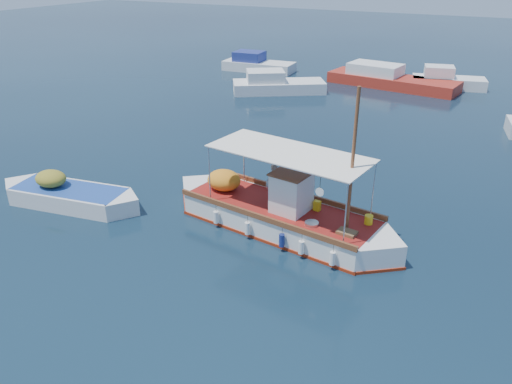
% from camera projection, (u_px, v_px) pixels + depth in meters
% --- Properties ---
extents(ground, '(160.00, 160.00, 0.00)m').
position_uv_depth(ground, '(278.00, 233.00, 17.97)').
color(ground, black).
rests_on(ground, ground).
extents(fishing_caique, '(9.37, 3.57, 5.77)m').
position_uv_depth(fishing_caique, '(278.00, 215.00, 18.12)').
color(fishing_caique, white).
rests_on(fishing_caique, ground).
extents(dinghy, '(6.23, 2.43, 1.54)m').
position_uv_depth(dinghy, '(69.00, 197.00, 19.92)').
color(dinghy, white).
rests_on(dinghy, ground).
extents(bg_boat_nw, '(6.87, 5.54, 1.80)m').
position_uv_depth(bg_boat_nw, '(276.00, 86.00, 36.36)').
color(bg_boat_nw, silver).
rests_on(bg_boat_nw, ground).
extents(bg_boat_n, '(10.01, 4.18, 1.80)m').
position_uv_depth(bg_boat_n, '(389.00, 80.00, 38.01)').
color(bg_boat_n, '#A3281B').
rests_on(bg_boat_n, ground).
extents(bg_boat_far_w, '(6.25, 2.67, 1.80)m').
position_uv_depth(bg_boat_far_w, '(257.00, 65.00, 43.26)').
color(bg_boat_far_w, silver).
rests_on(bg_boat_far_w, ground).
extents(bg_boat_far_n, '(5.55, 3.10, 1.80)m').
position_uv_depth(bg_boat_far_n, '(446.00, 81.00, 37.61)').
color(bg_boat_far_n, silver).
rests_on(bg_boat_far_n, ground).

